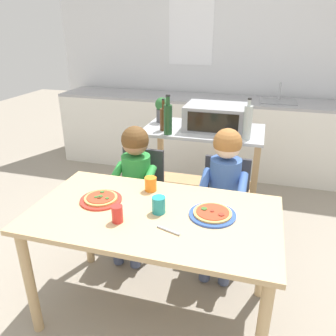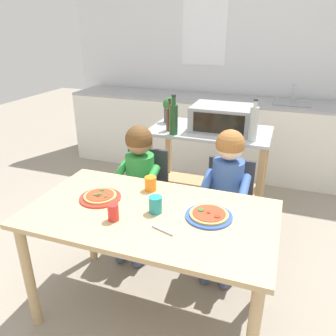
# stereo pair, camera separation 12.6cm
# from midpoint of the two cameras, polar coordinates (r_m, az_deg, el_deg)

# --- Properties ---
(ground_plane) EXTENTS (11.26, 11.26, 0.00)m
(ground_plane) POSITION_cam_midpoint_polar(r_m,az_deg,el_deg) (3.23, 2.98, -9.05)
(ground_plane) COLOR gray
(back_wall_tiled) EXTENTS (4.45, 0.13, 2.70)m
(back_wall_tiled) POSITION_cam_midpoint_polar(r_m,az_deg,el_deg) (4.46, 8.81, 18.29)
(back_wall_tiled) COLOR silver
(back_wall_tiled) RESTS_ON ground
(kitchen_counter) EXTENTS (4.01, 0.60, 1.11)m
(kitchen_counter) POSITION_cam_midpoint_polar(r_m,az_deg,el_deg) (4.24, 7.33, 5.71)
(kitchen_counter) COLOR silver
(kitchen_counter) RESTS_ON ground
(kitchen_island_cart) EXTENTS (1.02, 0.58, 0.90)m
(kitchen_island_cart) POSITION_cam_midpoint_polar(r_m,az_deg,el_deg) (3.01, 4.69, 1.23)
(kitchen_island_cart) COLOR #B7BABF
(kitchen_island_cart) RESTS_ON ground
(toaster_oven) EXTENTS (0.51, 0.39, 0.21)m
(toaster_oven) POSITION_cam_midpoint_polar(r_m,az_deg,el_deg) (2.88, 6.98, 8.63)
(toaster_oven) COLOR #999BA0
(toaster_oven) RESTS_ON kitchen_island_cart
(bottle_brown_beer) EXTENTS (0.06, 0.06, 0.27)m
(bottle_brown_beer) POSITION_cam_midpoint_polar(r_m,az_deg,el_deg) (2.84, -2.09, 8.43)
(bottle_brown_beer) COLOR #4C2D14
(bottle_brown_beer) RESTS_ON kitchen_island_cart
(bottle_tall_green_wine) EXTENTS (0.07, 0.07, 0.32)m
(bottle_tall_green_wine) POSITION_cam_midpoint_polar(r_m,az_deg,el_deg) (2.65, 12.13, 7.67)
(bottle_tall_green_wine) COLOR #ADB7B2
(bottle_tall_green_wine) RESTS_ON kitchen_island_cart
(bottle_dark_olive_oil) EXTENTS (0.07, 0.07, 0.32)m
(bottle_dark_olive_oil) POSITION_cam_midpoint_polar(r_m,az_deg,el_deg) (2.72, -1.35, 8.50)
(bottle_dark_olive_oil) COLOR #1E4723
(bottle_dark_olive_oil) RESTS_ON kitchen_island_cart
(potted_herb_plant) EXTENTS (0.12, 0.12, 0.23)m
(potted_herb_plant) POSITION_cam_midpoint_polar(r_m,az_deg,el_deg) (3.08, -2.25, 10.08)
(potted_herb_plant) COLOR #4C4C51
(potted_herb_plant) RESTS_ON kitchen_island_cart
(dining_table) EXTENTS (1.42, 0.79, 0.75)m
(dining_table) POSITION_cam_midpoint_polar(r_m,az_deg,el_deg) (1.97, -4.31, -10.15)
(dining_table) COLOR tan
(dining_table) RESTS_ON ground
(dining_chair_left) EXTENTS (0.36, 0.36, 0.81)m
(dining_chair_left) POSITION_cam_midpoint_polar(r_m,az_deg,el_deg) (2.72, -6.13, -4.15)
(dining_chair_left) COLOR #333338
(dining_chair_left) RESTS_ON ground
(dining_chair_right) EXTENTS (0.36, 0.36, 0.81)m
(dining_chair_right) POSITION_cam_midpoint_polar(r_m,az_deg,el_deg) (2.57, 8.14, -6.06)
(dining_chair_right) COLOR #333338
(dining_chair_right) RESTS_ON ground
(child_in_green_shirt) EXTENTS (0.32, 0.42, 1.03)m
(child_in_green_shirt) POSITION_cam_midpoint_polar(r_m,az_deg,el_deg) (2.54, -7.30, -1.26)
(child_in_green_shirt) COLOR #424C6B
(child_in_green_shirt) RESTS_ON ground
(child_in_blue_striped_shirt) EXTENTS (0.32, 0.42, 1.07)m
(child_in_blue_striped_shirt) POSITION_cam_midpoint_polar(r_m,az_deg,el_deg) (2.37, 8.02, -2.88)
(child_in_blue_striped_shirt) COLOR #424C6B
(child_in_blue_striped_shirt) RESTS_ON ground
(pizza_plate_red_rimmed) EXTENTS (0.25, 0.25, 0.03)m
(pizza_plate_red_rimmed) POSITION_cam_midpoint_polar(r_m,az_deg,el_deg) (2.08, -13.13, -5.21)
(pizza_plate_red_rimmed) COLOR red
(pizza_plate_red_rimmed) RESTS_ON dining_table
(pizza_plate_blue_rimmed) EXTENTS (0.26, 0.26, 0.03)m
(pizza_plate_blue_rimmed) POSITION_cam_midpoint_polar(r_m,az_deg,el_deg) (1.88, 5.72, -7.83)
(pizza_plate_blue_rimmed) COLOR #3356B7
(pizza_plate_blue_rimmed) RESTS_ON dining_table
(drinking_cup_red) EXTENTS (0.06, 0.06, 0.10)m
(drinking_cup_red) POSITION_cam_midpoint_polar(r_m,az_deg,el_deg) (1.84, -10.64, -7.76)
(drinking_cup_red) COLOR red
(drinking_cup_red) RESTS_ON dining_table
(drinking_cup_teal) EXTENTS (0.08, 0.08, 0.10)m
(drinking_cup_teal) POSITION_cam_midpoint_polar(r_m,az_deg,el_deg) (1.89, -3.52, -6.35)
(drinking_cup_teal) COLOR teal
(drinking_cup_teal) RESTS_ON dining_table
(drinking_cup_orange) EXTENTS (0.08, 0.08, 0.09)m
(drinking_cup_orange) POSITION_cam_midpoint_polar(r_m,az_deg,el_deg) (2.14, -4.68, -2.77)
(drinking_cup_orange) COLOR orange
(drinking_cup_orange) RESTS_ON dining_table
(serving_spoon) EXTENTS (0.14, 0.06, 0.01)m
(serving_spoon) POSITION_cam_midpoint_polar(r_m,az_deg,el_deg) (1.75, -2.03, -10.67)
(serving_spoon) COLOR #B7BABF
(serving_spoon) RESTS_ON dining_table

